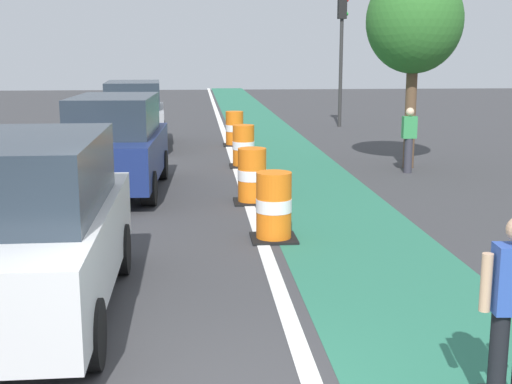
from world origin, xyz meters
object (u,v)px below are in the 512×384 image
object	(u,v)px
traffic_barrel_mid	(252,176)
traffic_light_corner	(342,37)
parked_suv_nearest	(28,227)
parked_suv_third	(134,114)
pedestrian_crossing	(409,138)
traffic_barrel_back	(244,146)
traffic_barrel_far	(235,129)
traffic_barrel_front	(274,207)
parked_suv_second	(116,144)
street_tree_sidewalk	(414,22)

from	to	relation	value
traffic_barrel_mid	traffic_light_corner	xyz separation A→B (m)	(4.63, 13.84, 2.97)
parked_suv_nearest	parked_suv_third	bearing A→B (deg)	90.27
traffic_barrel_mid	pedestrian_crossing	distance (m)	5.18
parked_suv_third	pedestrian_crossing	size ratio (longest dim) A/B	2.91
traffic_barrel_back	traffic_barrel_far	size ratio (longest dim) A/B	1.00
traffic_barrel_front	traffic_barrel_mid	size ratio (longest dim) A/B	1.00
parked_suv_second	traffic_barrel_far	distance (m)	7.76
pedestrian_crossing	traffic_barrel_mid	bearing A→B (deg)	-142.88
traffic_light_corner	street_tree_sidewalk	distance (m)	9.96
pedestrian_crossing	traffic_barrel_front	bearing A→B (deg)	-124.20
traffic_barrel_far	traffic_light_corner	size ratio (longest dim) A/B	0.21
parked_suv_second	pedestrian_crossing	xyz separation A→B (m)	(6.91, 1.75, -0.17)
pedestrian_crossing	street_tree_sidewalk	world-z (taller)	street_tree_sidewalk
traffic_barrel_far	traffic_light_corner	bearing A→B (deg)	49.61
traffic_barrel_far	traffic_light_corner	xyz separation A→B (m)	(4.51, 5.30, 2.97)
traffic_light_corner	parked_suv_nearest	bearing A→B (deg)	-111.19
traffic_barrel_far	pedestrian_crossing	xyz separation A→B (m)	(3.99, -5.42, 0.33)
traffic_barrel_back	traffic_barrel_far	bearing A→B (deg)	90.03
traffic_barrel_far	traffic_light_corner	distance (m)	7.56
parked_suv_second	traffic_light_corner	world-z (taller)	traffic_light_corner
parked_suv_nearest	pedestrian_crossing	bearing A→B (deg)	51.39
parked_suv_nearest	traffic_light_corner	world-z (taller)	traffic_light_corner
traffic_light_corner	pedestrian_crossing	world-z (taller)	traffic_light_corner
parked_suv_third	pedestrian_crossing	bearing A→B (deg)	-37.04
parked_suv_second	traffic_barrel_back	distance (m)	4.22
parked_suv_nearest	traffic_barrel_mid	xyz separation A→B (m)	(2.96, 5.74, -0.50)
traffic_barrel_mid	pedestrian_crossing	bearing A→B (deg)	37.12
traffic_barrel_far	pedestrian_crossing	distance (m)	6.74
traffic_barrel_mid	traffic_light_corner	distance (m)	14.89
traffic_barrel_mid	street_tree_sidewalk	xyz separation A→B (m)	(4.37, 3.88, 3.14)
traffic_light_corner	traffic_barrel_mid	bearing A→B (deg)	-108.51
traffic_barrel_back	traffic_barrel_far	world-z (taller)	same
traffic_barrel_far	street_tree_sidewalk	size ratio (longest dim) A/B	0.22
parked_suv_nearest	traffic_barrel_back	world-z (taller)	parked_suv_nearest
traffic_barrel_back	pedestrian_crossing	distance (m)	4.20
traffic_barrel_front	traffic_barrel_back	bearing A→B (deg)	89.95
traffic_barrel_front	street_tree_sidewalk	world-z (taller)	street_tree_sidewalk
traffic_barrel_far	pedestrian_crossing	size ratio (longest dim) A/B	0.68
traffic_light_corner	street_tree_sidewalk	xyz separation A→B (m)	(-0.26, -9.95, 0.17)
traffic_barrel_mid	parked_suv_second	bearing A→B (deg)	153.90
parked_suv_third	traffic_barrel_front	xyz separation A→B (m)	(3.15, -11.27, -0.50)
traffic_light_corner	traffic_barrel_far	bearing A→B (deg)	-130.39
parked_suv_third	traffic_barrel_mid	bearing A→B (deg)	-70.43
traffic_barrel_front	parked_suv_third	bearing A→B (deg)	105.60
parked_suv_nearest	parked_suv_second	xyz separation A→B (m)	(0.17, 7.11, 0.00)
parked_suv_nearest	traffic_barrel_front	world-z (taller)	parked_suv_nearest
traffic_barrel_front	street_tree_sidewalk	distance (m)	8.49
traffic_barrel_mid	traffic_barrel_far	distance (m)	8.54
traffic_barrel_back	traffic_light_corner	xyz separation A→B (m)	(4.50, 9.46, 2.97)
traffic_barrel_far	parked_suv_nearest	bearing A→B (deg)	-102.19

